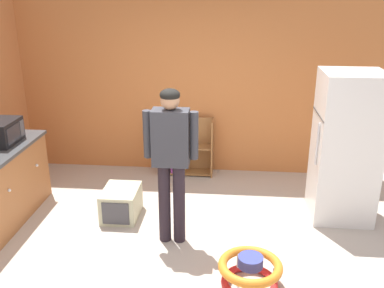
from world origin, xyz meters
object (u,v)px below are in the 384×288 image
(refrigerator, at_px, (346,147))
(pet_carrier, at_px, (121,203))
(standing_person, at_px, (171,153))
(microwave, at_px, (1,132))
(baby_walker, at_px, (250,272))
(bookshelf, at_px, (182,150))
(orange_cup, at_px, (10,128))

(refrigerator, relative_size, pet_carrier, 3.22)
(refrigerator, xyz_separation_m, pet_carrier, (-2.65, -0.29, -0.71))
(standing_person, relative_size, microwave, 3.58)
(standing_person, bearing_deg, baby_walker, -40.98)
(refrigerator, distance_m, microwave, 4.08)
(microwave, bearing_deg, pet_carrier, -1.11)
(baby_walker, height_order, pet_carrier, pet_carrier)
(baby_walker, bearing_deg, standing_person, 139.02)
(bookshelf, height_order, standing_person, standing_person)
(pet_carrier, bearing_deg, baby_walker, -38.03)
(refrigerator, bearing_deg, bookshelf, 151.87)
(refrigerator, relative_size, orange_cup, 18.74)
(baby_walker, relative_size, orange_cup, 6.36)
(refrigerator, relative_size, baby_walker, 2.95)
(standing_person, bearing_deg, refrigerator, 21.06)
(bookshelf, height_order, pet_carrier, bookshelf)
(orange_cup, bearing_deg, pet_carrier, -16.62)
(baby_walker, bearing_deg, microwave, 157.46)
(pet_carrier, relative_size, microwave, 1.15)
(refrigerator, height_order, baby_walker, refrigerator)
(pet_carrier, bearing_deg, refrigerator, 6.15)
(bookshelf, distance_m, pet_carrier, 1.52)
(microwave, distance_m, orange_cup, 0.46)
(baby_walker, height_order, microwave, microwave)
(refrigerator, distance_m, pet_carrier, 2.76)
(refrigerator, bearing_deg, baby_walker, -127.40)
(refrigerator, bearing_deg, pet_carrier, -173.85)
(bookshelf, bearing_deg, baby_walker, -70.15)
(microwave, bearing_deg, standing_person, -13.27)
(standing_person, distance_m, baby_walker, 1.41)
(refrigerator, distance_m, baby_walker, 2.00)
(bookshelf, distance_m, microwave, 2.51)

